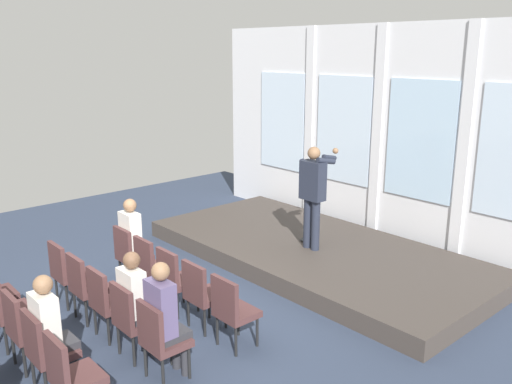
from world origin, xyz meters
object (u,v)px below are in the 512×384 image
Objects in this scene: chair_r0_c2 at (175,277)px; chair_r2_c3 at (45,347)px; chair_r0_c4 at (232,308)px; chair_r2_c2 at (24,325)px; chair_r1_c1 at (85,283)px; audience_r1_c4 at (165,315)px; audience_r1_c3 at (137,299)px; mic_stand at (309,223)px; chair_r1_c0 at (66,270)px; chair_r1_c2 at (107,299)px; chair_r0_c0 at (130,252)px; audience_r2_c3 at (51,327)px; chair_r2_c1 at (6,307)px; audience_r0_c0 at (134,237)px; chair_r2_c4 at (70,373)px; chair_r0_c1 at (151,264)px; chair_r0_c3 at (202,291)px; speaker at (313,190)px; chair_r1_c3 at (131,316)px; chair_r1_c4 at (160,337)px.

chair_r2_c3 is (0.62, -2.03, 0.00)m from chair_r0_c2.
chair_r0_c4 is 1.00× the size of chair_r2_c2.
audience_r1_c4 reaches higher than chair_r1_c1.
audience_r1_c3 reaches higher than chair_r0_c4.
audience_r1_c3 is (0.62, -0.93, 0.20)m from chair_r0_c2.
mic_stand is 4.07m from chair_r1_c0.
chair_r0_c2 is at bearing 90.00° from chair_r1_c2.
mic_stand is at bearing 70.47° from chair_r0_c0.
chair_r1_c1 is 0.71× the size of audience_r2_c3.
chair_r0_c0 and chair_r2_c1 have the same top height.
mic_stand is 3.03m from audience_r0_c0.
chair_r2_c4 is at bearing -60.55° from audience_r1_c3.
chair_r0_c1 is 1.00× the size of chair_r1_c1.
chair_r1_c2 and chair_r2_c4 have the same top height.
chair_r2_c2 is (0.00, -1.01, 0.00)m from chair_r1_c2.
chair_r2_c1 is at bearing 180.00° from chair_r2_c3.
audience_r1_c4 is (0.62, -0.93, 0.23)m from chair_r0_c3.
audience_r1_c3 is at bearing 90.00° from chair_r2_c3.
audience_r0_c0 is 1.04× the size of audience_r1_c3.
chair_r0_c3 is 2.11m from chair_r1_c0.
speaker is 1.32× the size of audience_r1_c3.
chair_r0_c2 and chair_r1_c1 have the same top height.
chair_r1_c3 is (0.00, -1.01, 0.00)m from chair_r0_c3.
mic_stand is 4.19m from chair_r1_c4.
chair_r1_c1 is 1.25m from audience_r1_c3.
chair_r0_c2 is 1.57m from audience_r1_c4.
chair_r2_c2 is 0.71× the size of audience_r2_c3.
chair_r0_c0 and chair_r0_c1 have the same top height.
chair_r1_c1 is 1.87m from audience_r1_c4.
chair_r1_c1 and chair_r2_c4 have the same top height.
speaker is 3.83m from chair_r1_c3.
chair_r1_c3 is at bearing -90.00° from chair_r0_c3.
audience_r0_c0 is 1.47× the size of chair_r2_c4.
chair_r1_c2 is (1.24, 0.00, 0.00)m from chair_r1_c0.
audience_r1_c3 reaches higher than chair_r2_c2.
audience_r1_c4 is at bearing 58.56° from audience_r2_c3.
speaker is 4.82m from chair_r2_c3.
chair_r0_c1 is at bearing 106.96° from chair_r2_c2.
chair_r1_c1 is at bearing 180.00° from chair_r1_c3.
chair_r0_c4 is at bearing 56.45° from audience_r1_c3.
mic_stand reaches higher than audience_r0_c0.
chair_r0_c1 is 1.24m from chair_r0_c3.
chair_r2_c2 is (-0.62, -1.09, -0.20)m from audience_r1_c3.
chair_r2_c4 is (2.47, -1.01, 0.00)m from chair_r1_c0.
audience_r1_c3 reaches higher than chair_r2_c1.
audience_r1_c3 reaches higher than chair_r0_c1.
chair_r1_c1 is at bearing 0.00° from chair_r1_c0.
audience_r1_c4 is at bearing 60.48° from chair_r2_c3.
audience_r2_c3 is (-0.62, -1.94, 0.20)m from chair_r0_c4.
audience_r0_c0 reaches higher than chair_r1_c0.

